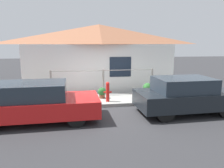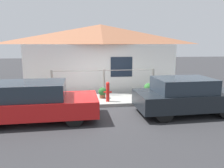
{
  "view_description": "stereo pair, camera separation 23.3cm",
  "coord_description": "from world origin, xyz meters",
  "px_view_note": "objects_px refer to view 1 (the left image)",
  "views": [
    {
      "loc": [
        -1.21,
        -8.42,
        2.57
      ],
      "look_at": [
        0.2,
        0.3,
        0.9
      ],
      "focal_mm": 35.0,
      "sensor_mm": 36.0,
      "label": 1
    },
    {
      "loc": [
        -0.98,
        -8.46,
        2.57
      ],
      "look_at": [
        0.2,
        0.3,
        0.9
      ],
      "focal_mm": 35.0,
      "sensor_mm": 36.0,
      "label": 2
    }
  ],
  "objects_px": {
    "car_left": "(35,102)",
    "fire_hydrant": "(108,91)",
    "car_right": "(185,95)",
    "potted_plant_by_fence": "(41,92)",
    "potted_plant_corner": "(147,88)",
    "potted_plant_near_hydrant": "(102,92)"
  },
  "relations": [
    {
      "from": "potted_plant_near_hydrant",
      "to": "potted_plant_corner",
      "type": "height_order",
      "value": "potted_plant_corner"
    },
    {
      "from": "car_left",
      "to": "potted_plant_corner",
      "type": "height_order",
      "value": "car_left"
    },
    {
      "from": "car_left",
      "to": "potted_plant_near_hydrant",
      "type": "relative_size",
      "value": 8.63
    },
    {
      "from": "car_right",
      "to": "potted_plant_by_fence",
      "type": "relative_size",
      "value": 6.87
    },
    {
      "from": "car_left",
      "to": "potted_plant_by_fence",
      "type": "distance_m",
      "value": 2.56
    },
    {
      "from": "car_right",
      "to": "potted_plant_corner",
      "type": "distance_m",
      "value": 2.66
    },
    {
      "from": "fire_hydrant",
      "to": "potted_plant_near_hydrant",
      "type": "relative_size",
      "value": 1.76
    },
    {
      "from": "car_right",
      "to": "fire_hydrant",
      "type": "distance_m",
      "value": 3.1
    },
    {
      "from": "fire_hydrant",
      "to": "potted_plant_by_fence",
      "type": "bearing_deg",
      "value": 161.15
    },
    {
      "from": "potted_plant_by_fence",
      "to": "potted_plant_corner",
      "type": "bearing_deg",
      "value": 0.47
    },
    {
      "from": "fire_hydrant",
      "to": "potted_plant_near_hydrant",
      "type": "xyz_separation_m",
      "value": [
        -0.17,
        0.6,
        -0.18
      ]
    },
    {
      "from": "car_right",
      "to": "potted_plant_corner",
      "type": "height_order",
      "value": "car_right"
    },
    {
      "from": "car_left",
      "to": "fire_hydrant",
      "type": "height_order",
      "value": "car_left"
    },
    {
      "from": "potted_plant_near_hydrant",
      "to": "potted_plant_by_fence",
      "type": "distance_m",
      "value": 2.68
    },
    {
      "from": "fire_hydrant",
      "to": "potted_plant_by_fence",
      "type": "height_order",
      "value": "fire_hydrant"
    },
    {
      "from": "car_left",
      "to": "car_right",
      "type": "xyz_separation_m",
      "value": [
        5.31,
        -0.0,
        0.02
      ]
    },
    {
      "from": "fire_hydrant",
      "to": "potted_plant_corner",
      "type": "height_order",
      "value": "fire_hydrant"
    },
    {
      "from": "fire_hydrant",
      "to": "potted_plant_near_hydrant",
      "type": "distance_m",
      "value": 0.65
    },
    {
      "from": "fire_hydrant",
      "to": "potted_plant_corner",
      "type": "bearing_deg",
      "value": 25.9
    },
    {
      "from": "car_left",
      "to": "fire_hydrant",
      "type": "xyz_separation_m",
      "value": [
        2.64,
        1.58,
        -0.08
      ]
    },
    {
      "from": "potted_plant_by_fence",
      "to": "potted_plant_corner",
      "type": "distance_m",
      "value": 4.9
    },
    {
      "from": "car_left",
      "to": "fire_hydrant",
      "type": "distance_m",
      "value": 3.08
    }
  ]
}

